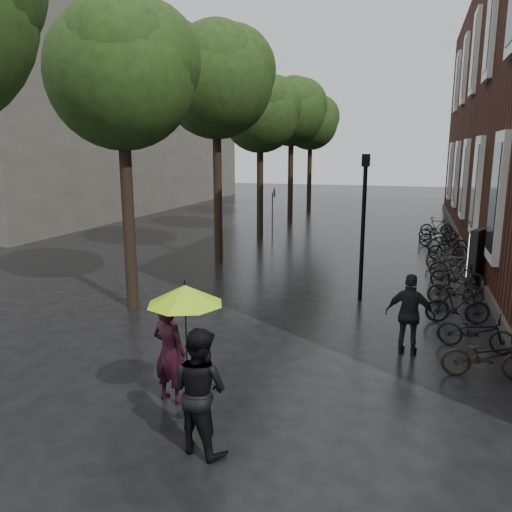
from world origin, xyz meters
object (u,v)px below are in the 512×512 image
at_px(pedestrian_walking, 410,315).
at_px(ad_lightbox, 478,257).
at_px(person_burgundy, 169,352).
at_px(lamp_post, 364,213).
at_px(person_black, 200,390).
at_px(parked_bicycles, 449,259).

distance_m(pedestrian_walking, ad_lightbox, 6.91).
relative_size(person_burgundy, lamp_post, 0.43).
bearing_deg(lamp_post, person_black, -99.85).
bearing_deg(person_burgundy, parked_bicycles, -103.11).
bearing_deg(person_black, parked_bicycles, -90.93).
xyz_separation_m(person_black, ad_lightbox, (4.86, 11.18, -0.01)).
bearing_deg(lamp_post, person_burgundy, -109.71).
relative_size(person_burgundy, ad_lightbox, 0.97).
height_order(pedestrian_walking, parked_bicycles, pedestrian_walking).
distance_m(person_burgundy, person_black, 1.63).
height_order(pedestrian_walking, ad_lightbox, ad_lightbox).
relative_size(person_burgundy, parked_bicycles, 0.10).
distance_m(person_burgundy, pedestrian_walking, 5.17).
height_order(ad_lightbox, lamp_post, lamp_post).
xyz_separation_m(person_black, parked_bicycles, (4.12, 12.72, -0.47)).
xyz_separation_m(person_burgundy, person_black, (1.09, -1.21, 0.04)).
height_order(person_black, pedestrian_walking, person_black).
relative_size(ad_lightbox, lamp_post, 0.44).
distance_m(person_burgundy, lamp_post, 7.68).
xyz_separation_m(ad_lightbox, lamp_post, (-3.43, -2.92, 1.62)).
xyz_separation_m(person_burgundy, ad_lightbox, (5.96, 9.97, 0.03)).
relative_size(person_burgundy, person_black, 0.96).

